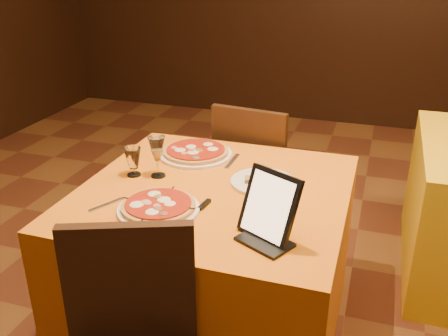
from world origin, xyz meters
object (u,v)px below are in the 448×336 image
(main_table, at_px, (215,263))
(wine_glass, at_px, (157,156))
(chair_main_far, at_px, (260,175))
(pizza_far, at_px, (196,153))
(pizza_near, at_px, (158,207))
(water_glass, at_px, (133,162))
(tablet, at_px, (269,206))

(main_table, height_order, wine_glass, wine_glass)
(main_table, relative_size, chair_main_far, 1.21)
(pizza_far, bearing_deg, wine_glass, -104.51)
(pizza_near, height_order, wine_glass, wine_glass)
(water_glass, xyz_separation_m, tablet, (0.69, -0.31, 0.06))
(chair_main_far, relative_size, wine_glass, 4.79)
(main_table, xyz_separation_m, tablet, (0.30, -0.30, 0.49))
(main_table, xyz_separation_m, water_glass, (-0.38, 0.02, 0.44))
(pizza_near, distance_m, wine_glass, 0.33)
(chair_main_far, xyz_separation_m, tablet, (0.30, -1.11, 0.41))
(main_table, distance_m, wine_glass, 0.55)
(pizza_far, height_order, wine_glass, wine_glass)
(tablet, bearing_deg, water_glass, -177.49)
(pizza_far, bearing_deg, chair_main_far, 67.72)
(water_glass, height_order, tablet, tablet)
(water_glass, bearing_deg, wine_glass, 12.63)
(pizza_near, distance_m, pizza_far, 0.57)
(pizza_near, bearing_deg, water_glass, 132.36)
(chair_main_far, xyz_separation_m, wine_glass, (-0.28, -0.77, 0.39))
(main_table, relative_size, water_glass, 8.46)
(pizza_near, relative_size, pizza_far, 0.90)
(pizza_far, xyz_separation_m, water_glass, (-0.18, -0.30, 0.05))
(main_table, xyz_separation_m, wine_glass, (-0.28, 0.04, 0.47))
(main_table, distance_m, water_glass, 0.58)
(pizza_near, bearing_deg, tablet, -6.19)
(chair_main_far, distance_m, tablet, 1.23)
(water_glass, bearing_deg, pizza_far, 59.25)
(pizza_near, bearing_deg, chair_main_far, 82.54)
(pizza_near, relative_size, water_glass, 2.44)
(pizza_far, bearing_deg, water_glass, -120.75)
(chair_main_far, distance_m, pizza_near, 1.12)
(chair_main_far, height_order, pizza_far, chair_main_far)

